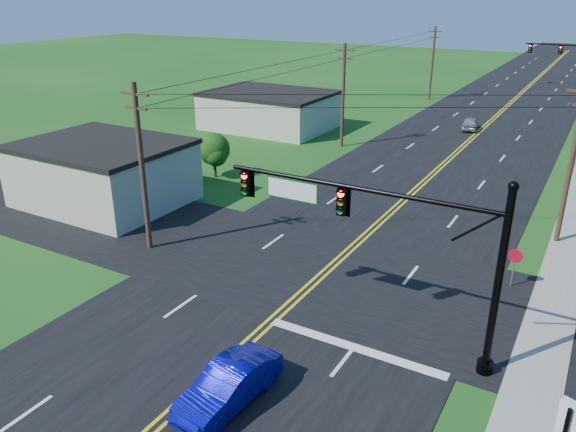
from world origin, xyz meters
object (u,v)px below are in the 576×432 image
Objects in this scene: blue_car at (229,386)px; stop_sign at (515,260)px; signal_mast_far at (567,56)px; signal_mast_main at (379,231)px.

stop_sign is at bearing 67.41° from blue_car.
signal_mast_far is 5.47× the size of stop_sign.
blue_car is (-2.87, -78.07, -3.83)m from signal_mast_far.
signal_mast_far reaches higher than stop_sign.
blue_car is at bearing -109.79° from stop_sign.
signal_mast_far reaches higher than blue_car.
signal_mast_far is at bearing 101.30° from stop_sign.
signal_mast_main is 5.63× the size of stop_sign.
signal_mast_main reaches higher than blue_car.
blue_car is (-2.77, -6.07, -4.03)m from signal_mast_main.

